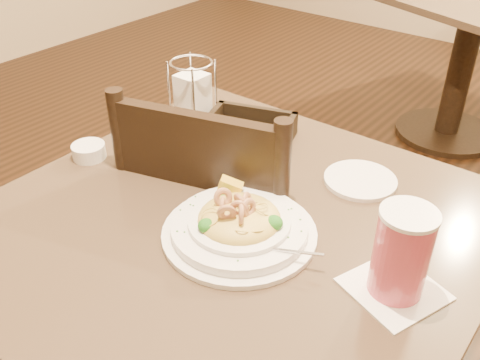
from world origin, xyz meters
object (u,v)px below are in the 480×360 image
Objects in this scene: drink_glass at (401,254)px; background_table at (467,41)px; butter_ramekin at (89,151)px; bread_basket at (247,134)px; main_table at (234,307)px; side_plate at (360,180)px; dining_chair_near at (225,239)px; pasta_bowl at (239,224)px; napkin_caddy at (193,98)px.

background_table is at bearing 104.01° from drink_glass.
bread_basket is at bearing 49.73° from butter_ramekin.
side_plate is at bearing 64.14° from main_table.
drink_glass reaches higher than main_table.
dining_chair_near is 3.00× the size of pasta_bowl.
main_table is 2.90× the size of pasta_bowl.
pasta_bowl reaches higher than main_table.
drink_glass is at bearing -19.85° from napkin_caddy.
butter_ramekin is at bearing 178.84° from pasta_bowl.
background_table is at bearing -105.67° from dining_chair_near.
dining_chair_near is 0.40m from pasta_bowl.
background_table is 7.64× the size of side_plate.
drink_glass is (0.50, -2.02, 0.31)m from background_table.
drink_glass is at bearing 2.81° from main_table.
background_table is 4.77× the size of bread_basket.
butter_ramekin is at bearing -105.24° from napkin_caddy.
dining_chair_near is 5.63× the size of napkin_caddy.
dining_chair_near is (-0.17, 0.18, -0.01)m from main_table.
side_plate is at bearing -79.95° from background_table.
dining_chair_near reaches higher than main_table.
dining_chair_near reaches higher than background_table.
pasta_bowl is 0.31m from side_plate.
dining_chair_near is at bearing -89.61° from background_table.
dining_chair_near is 3.82× the size of bread_basket.
butter_ramekin is (-0.44, 0.01, -0.01)m from pasta_bowl.
drink_glass is 1.16× the size of side_plate.
napkin_caddy reaches higher than pasta_bowl.
napkin_caddy reaches higher than background_table.
background_table is (-0.18, 2.03, 0.00)m from main_table.
side_plate is (0.31, -1.77, 0.24)m from background_table.
pasta_bowl is 2.04× the size of side_plate.
napkin_caddy reaches higher than main_table.
main_table is at bearing 118.33° from dining_chair_near.
drink_glass is at bearing 9.23° from pasta_bowl.
napkin_caddy is (-0.33, 0.25, 0.31)m from main_table.
napkin_caddy is (-0.64, 0.23, -0.01)m from drink_glass.
bread_basket reaches higher than background_table.
pasta_bowl is 0.46m from napkin_caddy.
pasta_bowl is 0.29m from drink_glass.
butter_ramekin reaches higher than side_plate.
dining_chair_near is at bearing 40.99° from butter_ramekin.
butter_ramekin is at bearing -151.52° from side_plate.
main_table is 0.51m from napkin_caddy.
butter_ramekin is (-0.21, -2.05, 0.25)m from background_table.
bread_basket is at bearing 2.91° from napkin_caddy.
bread_basket is (-0.48, 0.24, -0.06)m from drink_glass.
dining_chair_near is 0.36m from napkin_caddy.
drink_glass is 0.72m from butter_ramekin.
side_plate is at bearing 2.14° from napkin_caddy.
background_table is 2.08m from butter_ramekin.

